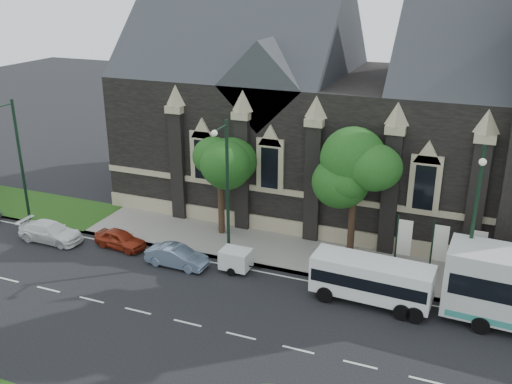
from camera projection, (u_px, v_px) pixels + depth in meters
The scene contains 16 objects.
ground at pixel (241, 336), 28.49m from camera, with size 160.00×160.00×0.00m, color black.
sidewalk at pixel (300, 254), 36.70m from camera, with size 80.00×5.00×0.15m, color gray.
museum at pixel (414, 107), 40.08m from camera, with size 40.00×17.70×29.90m.
tree_walk_right at pixel (359, 170), 34.59m from camera, with size 4.08×4.08×7.80m.
tree_walk_left at pixel (224, 155), 37.78m from camera, with size 3.91×3.91×7.64m.
street_lamp_near at pixel (474, 219), 29.31m from camera, with size 0.36×1.88×9.00m.
street_lamp_mid at pixel (226, 184), 34.24m from camera, with size 0.36×1.88×9.00m.
street_lamp_far at pixel (18, 155), 39.86m from camera, with size 0.36×1.88×9.00m.
banner_flag_left at pixel (401, 241), 33.24m from camera, with size 0.90×0.10×4.00m.
banner_flag_center at pixel (437, 246), 32.53m from camera, with size 0.90×0.10×4.00m.
banner_flag_right at pixel (474, 252), 31.83m from camera, with size 0.90×0.10×4.00m.
shuttle_bus at pixel (372, 279), 30.94m from camera, with size 6.55×2.58×2.49m.
box_trailer at pixel (236, 259), 34.53m from camera, with size 2.58×1.52×1.38m.
sedan at pixel (177, 256), 35.16m from camera, with size 1.37×3.91×1.29m, color #7388A6.
car_far_red at pixel (120, 239), 37.55m from camera, with size 1.45×3.59×1.22m, color #9A2C16.
car_far_white at pixel (51, 232), 38.50m from camera, with size 1.84×4.54×1.32m, color white.
Camera 1 is at (9.76, -22.05, 16.80)m, focal length 40.20 mm.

